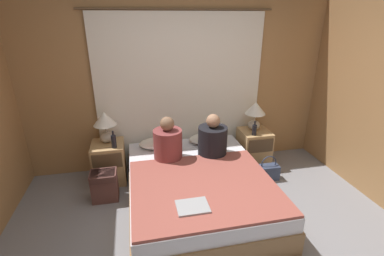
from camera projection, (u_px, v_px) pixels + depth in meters
name	position (u px, v px, depth m)	size (l,w,h in m)	color
ground_plane	(215.00, 251.00, 2.73)	(16.00, 16.00, 0.00)	gray
wall_back	(180.00, 83.00, 3.98)	(4.42, 0.06, 2.50)	#A37547
curtain_panel	(181.00, 93.00, 3.97)	(2.56, 0.02, 2.24)	white
bed	(197.00, 188.00, 3.35)	(1.60, 2.01, 0.43)	olive
nightstand_left	(109.00, 162.00, 3.81)	(0.42, 0.45, 0.56)	tan
nightstand_right	(254.00, 148.00, 4.22)	(0.42, 0.45, 0.56)	tan
lamp_left	(105.00, 123.00, 3.66)	(0.30, 0.30, 0.43)	#B2A899
lamp_right	(255.00, 112.00, 4.07)	(0.30, 0.30, 0.43)	#B2A899
pillow_left	(160.00, 143.00, 3.90)	(0.58, 0.34, 0.12)	silver
pillow_right	(209.00, 138.00, 4.04)	(0.58, 0.34, 0.12)	silver
blanket_on_bed	(204.00, 186.00, 2.99)	(1.54, 1.35, 0.03)	#994C42
person_left_in_bed	(168.00, 143.00, 3.50)	(0.36, 0.36, 0.58)	brown
person_right_in_bed	(213.00, 139.00, 3.62)	(0.38, 0.38, 0.57)	black
beer_bottle_on_left_stand	(114.00, 141.00, 3.57)	(0.06, 0.06, 0.23)	black
beer_bottle_on_right_stand	(254.00, 130.00, 3.95)	(0.07, 0.07, 0.21)	black
laptop_on_bed	(193.00, 206.00, 2.63)	(0.31, 0.24, 0.02)	#9EA0A5
backpack_on_floor	(104.00, 184.00, 3.43)	(0.31, 0.25, 0.38)	brown
handbag_on_floor	(268.00, 172.00, 3.89)	(0.30, 0.15, 0.37)	#333D56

